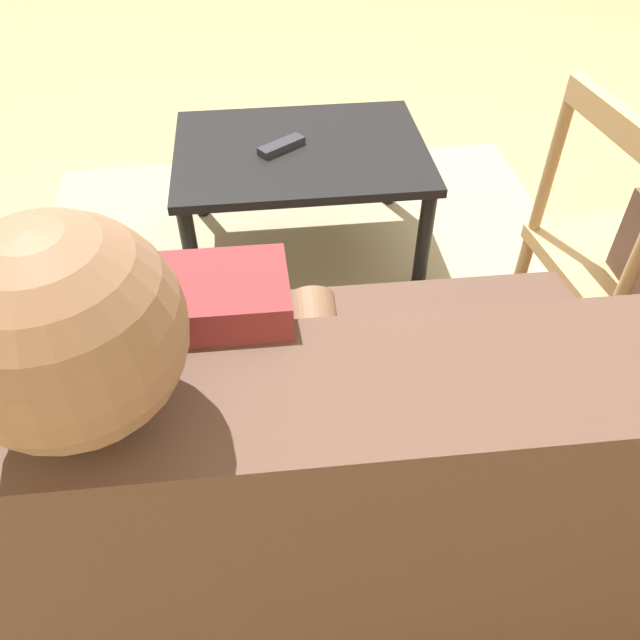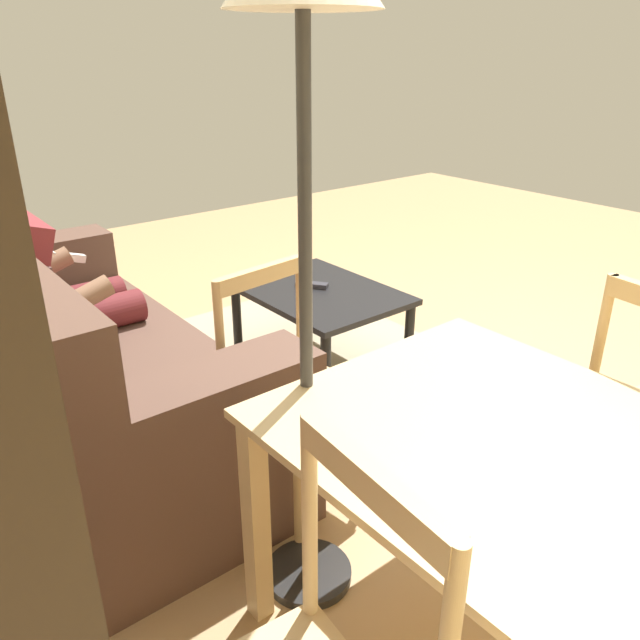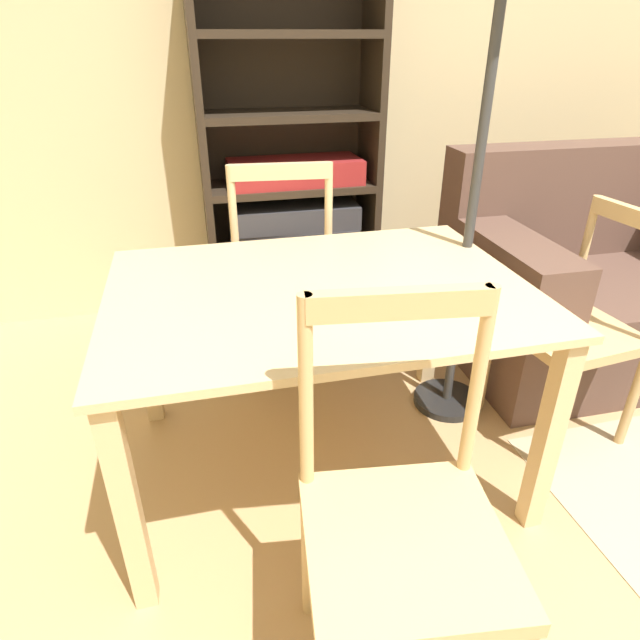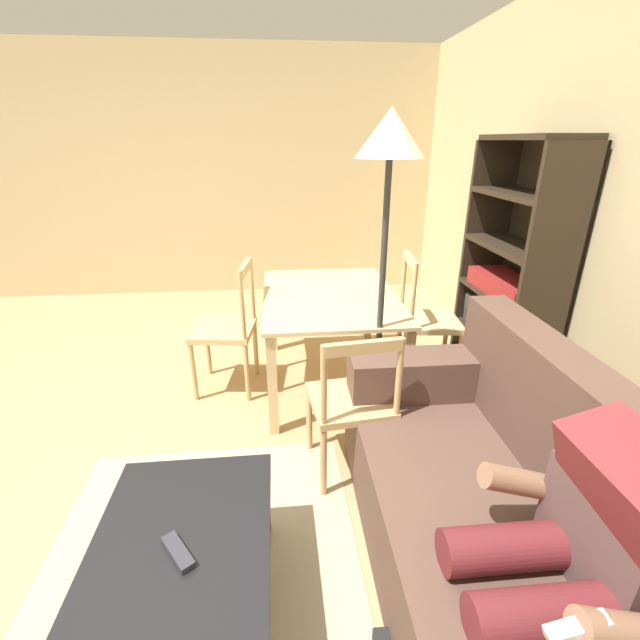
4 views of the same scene
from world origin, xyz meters
TOP-DOWN VIEW (x-y plane):
  - wall_back at (0.00, 2.70)m, footprint 6.51×0.12m
  - bookshelf at (-0.72, 2.45)m, footprint 0.89×0.36m
  - dining_table at (-0.87, 1.17)m, footprint 1.30×0.95m
  - dining_chair_near_wall at (-0.87, 1.92)m, footprint 0.46×0.46m
  - dining_chair_facing_couch at (0.11, 1.18)m, footprint 0.47×0.47m
  - dining_chair_by_doorway at (-0.86, 0.43)m, footprint 0.47×0.47m

SIDE VIEW (x-z plane):
  - dining_chair_facing_couch at x=0.11m, z-range 0.00..0.88m
  - dining_chair_by_doorway at x=-0.86m, z-range -0.01..0.96m
  - dining_chair_near_wall at x=-0.87m, z-range -0.01..0.97m
  - dining_table at x=-0.87m, z-range 0.26..0.98m
  - bookshelf at x=-0.72m, z-range -0.17..1.61m
  - wall_back at x=0.00m, z-range 0.00..2.70m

